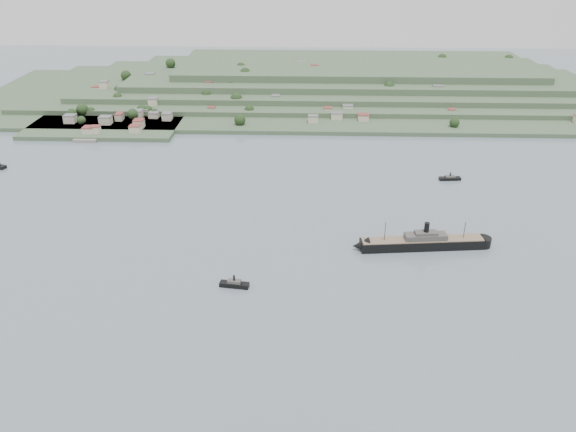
{
  "coord_description": "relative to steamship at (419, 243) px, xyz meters",
  "views": [
    {
      "loc": [
        4.66,
        -294.95,
        178.33
      ],
      "look_at": [
        -6.48,
        30.0,
        13.01
      ],
      "focal_mm": 35.0,
      "sensor_mm": 36.0,
      "label": 1
    }
  ],
  "objects": [
    {
      "name": "ground",
      "position": [
        -76.37,
        -13.81,
        -3.92
      ],
      "size": [
        1400.0,
        1400.0,
        0.0
      ],
      "primitive_type": "plane",
      "color": "slate",
      "rests_on": "ground"
    },
    {
      "name": "steamship",
      "position": [
        0.0,
        0.0,
        0.0
      ],
      "size": [
        88.6,
        18.76,
        21.26
      ],
      "color": "black",
      "rests_on": "ground"
    },
    {
      "name": "far_peninsula",
      "position": [
        -48.46,
        379.29,
        7.96
      ],
      "size": [
        760.0,
        309.0,
        30.0
      ],
      "color": "#395236",
      "rests_on": "ground"
    },
    {
      "name": "tugboat",
      "position": [
        -110.83,
        -46.98,
        -2.1
      ],
      "size": [
        17.05,
        6.61,
        7.47
      ],
      "color": "black",
      "rests_on": "ground"
    },
    {
      "name": "ferry_east",
      "position": [
        44.05,
        110.29,
        -2.38
      ],
      "size": [
        17.52,
        6.38,
        6.43
      ],
      "color": "black",
      "rests_on": "ground"
    }
  ]
}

